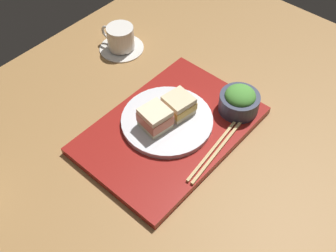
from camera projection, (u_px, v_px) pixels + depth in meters
ground_plane at (160, 132)px, 105.41cm from camera, size 140.00×100.00×3.00cm
serving_tray at (170, 130)px, 102.63cm from camera, size 44.11×30.15×1.97cm
sandwich_plate at (167, 121)px, 102.37cm from camera, size 22.76×22.76×1.40cm
sandwich_near at (155, 118)px, 98.21cm from camera, size 7.30×7.59×5.57cm
sandwich_far at (179, 105)px, 101.47cm from camera, size 7.42×7.52×4.95cm
salad_bowl at (239, 101)px, 103.33cm from camera, size 10.15×10.15×6.96cm
chopsticks_pair at (216, 149)px, 97.06cm from camera, size 22.83×4.19×0.70cm
coffee_cup at (120, 39)px, 122.02cm from camera, size 13.26×13.46×7.60cm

